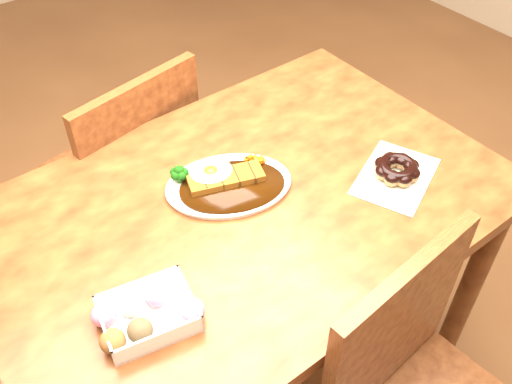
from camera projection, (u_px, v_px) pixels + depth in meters
ground at (249, 367)px, 1.82m from camera, size 6.00×6.00×0.00m
table at (246, 230)px, 1.37m from camera, size 1.20×0.80×0.75m
chair_far at (127, 176)px, 1.77m from camera, size 0.49×0.49×0.87m
katsu_curry_plate at (226, 182)px, 1.33m from camera, size 0.35×0.31×0.06m
donut_box at (146, 315)px, 1.05m from camera, size 0.20×0.16×0.05m
pon_de_ring at (397, 170)px, 1.35m from camera, size 0.27×0.23×0.04m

